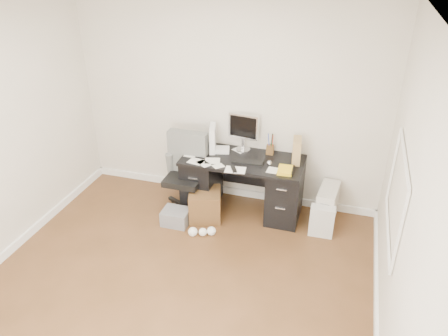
% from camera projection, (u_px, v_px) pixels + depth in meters
% --- Properties ---
extents(ground, '(4.00, 4.00, 0.00)m').
position_uv_depth(ground, '(172.00, 291.00, 4.44)').
color(ground, '#4B3018').
rests_on(ground, ground).
extents(room_shell, '(4.02, 4.02, 2.71)m').
position_uv_depth(room_shell, '(166.00, 143.00, 3.67)').
color(room_shell, beige).
rests_on(room_shell, ground).
extents(desk, '(1.50, 0.70, 0.75)m').
position_uv_depth(desk, '(242.00, 183.00, 5.57)').
color(desk, black).
rests_on(desk, ground).
extents(loose_papers, '(1.10, 0.60, 0.00)m').
position_uv_depth(loose_papers, '(226.00, 158.00, 5.41)').
color(loose_papers, white).
rests_on(loose_papers, desk).
extents(lcd_monitor, '(0.42, 0.27, 0.50)m').
position_uv_depth(lcd_monitor, '(243.00, 132.00, 5.50)').
color(lcd_monitor, silver).
rests_on(lcd_monitor, desk).
extents(keyboard, '(0.39, 0.14, 0.02)m').
position_uv_depth(keyboard, '(248.00, 161.00, 5.32)').
color(keyboard, black).
rests_on(keyboard, desk).
extents(computer_mouse, '(0.06, 0.06, 0.06)m').
position_uv_depth(computer_mouse, '(269.00, 163.00, 5.24)').
color(computer_mouse, silver).
rests_on(computer_mouse, desk).
extents(travel_mug, '(0.12, 0.12, 0.21)m').
position_uv_depth(travel_mug, '(190.00, 144.00, 5.53)').
color(travel_mug, navy).
rests_on(travel_mug, desk).
extents(white_binder, '(0.20, 0.32, 0.34)m').
position_uv_depth(white_binder, '(213.00, 138.00, 5.54)').
color(white_binder, white).
rests_on(white_binder, desk).
extents(magazine_file, '(0.16, 0.27, 0.30)m').
position_uv_depth(magazine_file, '(297.00, 151.00, 5.27)').
color(magazine_file, olive).
rests_on(magazine_file, desk).
extents(pen_cup, '(0.12, 0.12, 0.27)m').
position_uv_depth(pen_cup, '(270.00, 144.00, 5.46)').
color(pen_cup, '#523417').
rests_on(pen_cup, desk).
extents(yellow_book, '(0.19, 0.23, 0.04)m').
position_uv_depth(yellow_book, '(286.00, 170.00, 5.10)').
color(yellow_book, yellow).
rests_on(yellow_book, desk).
extents(paper_remote, '(0.26, 0.22, 0.02)m').
position_uv_depth(paper_remote, '(235.00, 169.00, 5.15)').
color(paper_remote, white).
rests_on(paper_remote, desk).
extents(office_chair, '(0.59, 0.59, 1.04)m').
position_uv_depth(office_chair, '(184.00, 175.00, 5.52)').
color(office_chair, '#515452').
rests_on(office_chair, ground).
extents(pc_tower, '(0.26, 0.50, 0.48)m').
position_uv_depth(pc_tower, '(327.00, 205.00, 5.42)').
color(pc_tower, '#B2ABA1').
rests_on(pc_tower, ground).
extents(shopping_bag, '(0.29, 0.21, 0.39)m').
position_uv_depth(shopping_bag, '(322.00, 221.00, 5.19)').
color(shopping_bag, silver).
rests_on(shopping_bag, ground).
extents(wicker_basket, '(0.49, 0.49, 0.39)m').
position_uv_depth(wicker_basket, '(205.00, 205.00, 5.50)').
color(wicker_basket, '#472915').
rests_on(wicker_basket, ground).
extents(desk_printer, '(0.33, 0.27, 0.19)m').
position_uv_depth(desk_printer, '(176.00, 217.00, 5.44)').
color(desk_printer, slate).
rests_on(desk_printer, ground).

